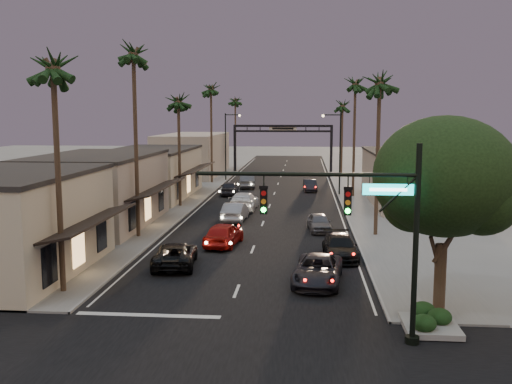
% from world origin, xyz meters
% --- Properties ---
extents(ground, '(200.00, 200.00, 0.00)m').
position_xyz_m(ground, '(0.00, 40.00, 0.00)').
color(ground, slate).
rests_on(ground, ground).
extents(road, '(14.00, 120.00, 0.02)m').
position_xyz_m(road, '(0.00, 45.00, 0.00)').
color(road, black).
rests_on(road, ground).
extents(cross_street, '(80.00, 12.00, 0.02)m').
position_xyz_m(cross_street, '(0.00, 0.00, 0.00)').
color(cross_street, black).
rests_on(cross_street, ground).
extents(sidewalk_left, '(5.00, 92.00, 0.12)m').
position_xyz_m(sidewalk_left, '(-9.50, 52.00, 0.06)').
color(sidewalk_left, slate).
rests_on(sidewalk_left, ground).
extents(sidewalk_right, '(5.00, 92.00, 0.12)m').
position_xyz_m(sidewalk_right, '(9.50, 52.00, 0.06)').
color(sidewalk_right, slate).
rests_on(sidewalk_right, ground).
extents(storefront_near, '(8.00, 12.00, 5.50)m').
position_xyz_m(storefront_near, '(-13.00, 12.00, 2.75)').
color(storefront_near, beige).
rests_on(storefront_near, ground).
extents(storefront_mid, '(8.00, 14.00, 5.50)m').
position_xyz_m(storefront_mid, '(-13.00, 26.00, 2.75)').
color(storefront_mid, gray).
rests_on(storefront_mid, ground).
extents(storefront_far, '(8.00, 16.00, 5.00)m').
position_xyz_m(storefront_far, '(-13.00, 42.00, 2.50)').
color(storefront_far, beige).
rests_on(storefront_far, ground).
extents(storefront_dist, '(8.00, 20.00, 6.00)m').
position_xyz_m(storefront_dist, '(-13.00, 65.00, 3.00)').
color(storefront_dist, gray).
rests_on(storefront_dist, ground).
extents(building_right, '(8.00, 18.00, 5.00)m').
position_xyz_m(building_right, '(14.00, 40.00, 2.50)').
color(building_right, gray).
rests_on(building_right, ground).
extents(traffic_signal, '(8.51, 0.22, 7.80)m').
position_xyz_m(traffic_signal, '(5.69, 4.00, 5.08)').
color(traffic_signal, black).
rests_on(traffic_signal, ground).
extents(corner_tree, '(6.20, 6.20, 8.80)m').
position_xyz_m(corner_tree, '(9.48, 7.45, 5.98)').
color(corner_tree, '#38281C').
rests_on(corner_tree, ground).
extents(planter, '(2.20, 2.60, 0.24)m').
position_xyz_m(planter, '(8.60, 5.50, 0.00)').
color(planter, gray).
rests_on(planter, ground).
extents(arch, '(15.20, 0.40, 7.27)m').
position_xyz_m(arch, '(0.00, 70.00, 5.53)').
color(arch, black).
rests_on(arch, ground).
extents(streetlight_right, '(2.13, 0.30, 9.00)m').
position_xyz_m(streetlight_right, '(6.92, 45.00, 5.33)').
color(streetlight_right, black).
rests_on(streetlight_right, ground).
extents(streetlight_left, '(2.13, 0.30, 9.00)m').
position_xyz_m(streetlight_left, '(-6.92, 58.00, 5.33)').
color(streetlight_left, black).
rests_on(streetlight_left, ground).
extents(palm_la, '(3.20, 3.20, 13.20)m').
position_xyz_m(palm_la, '(-8.60, 9.00, 11.44)').
color(palm_la, '#38281C').
rests_on(palm_la, ground).
extents(palm_lb, '(3.20, 3.20, 15.20)m').
position_xyz_m(palm_lb, '(-8.60, 22.00, 13.39)').
color(palm_lb, '#38281C').
rests_on(palm_lb, ground).
extents(palm_lc, '(3.20, 3.20, 12.20)m').
position_xyz_m(palm_lc, '(-8.60, 36.00, 10.47)').
color(palm_lc, '#38281C').
rests_on(palm_lc, ground).
extents(palm_ld, '(3.20, 3.20, 14.20)m').
position_xyz_m(palm_ld, '(-8.60, 55.00, 12.42)').
color(palm_ld, '#38281C').
rests_on(palm_ld, ground).
extents(palm_ra, '(3.20, 3.20, 13.20)m').
position_xyz_m(palm_ra, '(8.60, 24.00, 11.44)').
color(palm_ra, '#38281C').
rests_on(palm_ra, ground).
extents(palm_rb, '(3.20, 3.20, 14.20)m').
position_xyz_m(palm_rb, '(8.60, 44.00, 12.42)').
color(palm_rb, '#38281C').
rests_on(palm_rb, ground).
extents(palm_rc, '(3.20, 3.20, 12.20)m').
position_xyz_m(palm_rc, '(8.60, 64.00, 10.47)').
color(palm_rc, '#38281C').
rests_on(palm_rc, ground).
extents(palm_far, '(3.20, 3.20, 13.20)m').
position_xyz_m(palm_far, '(-8.30, 78.00, 11.44)').
color(palm_far, '#38281C').
rests_on(palm_far, ground).
extents(oncoming_red, '(2.53, 4.97, 1.62)m').
position_xyz_m(oncoming_red, '(-2.06, 19.94, 0.81)').
color(oncoming_red, '#9B0F0B').
rests_on(oncoming_red, ground).
extents(oncoming_pickup, '(2.87, 5.27, 1.40)m').
position_xyz_m(oncoming_pickup, '(-4.15, 14.44, 0.70)').
color(oncoming_pickup, black).
rests_on(oncoming_pickup, ground).
extents(oncoming_silver, '(1.89, 4.87, 1.58)m').
position_xyz_m(oncoming_silver, '(-2.38, 28.98, 0.79)').
color(oncoming_silver, gray).
rests_on(oncoming_silver, ground).
extents(oncoming_white, '(2.49, 5.82, 1.67)m').
position_xyz_m(oncoming_white, '(-2.25, 34.48, 0.84)').
color(oncoming_white, silver).
rests_on(oncoming_white, ground).
extents(oncoming_dgrey, '(2.26, 4.76, 1.57)m').
position_xyz_m(oncoming_dgrey, '(-4.88, 44.22, 0.79)').
color(oncoming_dgrey, black).
rests_on(oncoming_dgrey, ground).
extents(oncoming_grey_far, '(2.40, 5.14, 1.63)m').
position_xyz_m(oncoming_grey_far, '(-3.60, 50.59, 0.82)').
color(oncoming_grey_far, '#47474B').
rests_on(oncoming_grey_far, ground).
extents(curbside_near, '(2.95, 5.43, 1.44)m').
position_xyz_m(curbside_near, '(4.10, 11.67, 0.72)').
color(curbside_near, black).
rests_on(curbside_near, ground).
extents(curbside_black, '(2.24, 4.96, 1.41)m').
position_xyz_m(curbside_black, '(5.61, 17.17, 0.71)').
color(curbside_black, black).
rests_on(curbside_black, ground).
extents(curbside_grey, '(2.02, 4.12, 1.35)m').
position_xyz_m(curbside_grey, '(4.51, 25.35, 0.68)').
color(curbside_grey, '#55555B').
rests_on(curbside_grey, ground).
extents(curbside_far, '(1.72, 4.18, 1.35)m').
position_xyz_m(curbside_far, '(4.01, 48.25, 0.67)').
color(curbside_far, black).
rests_on(curbside_far, ground).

